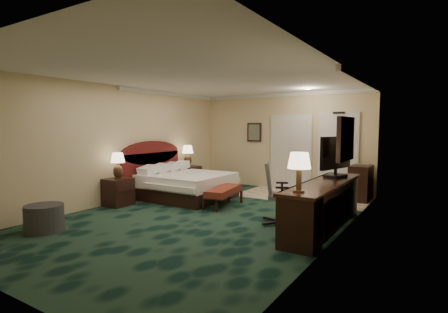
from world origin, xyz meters
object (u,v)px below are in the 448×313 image
Objects in this scene: nightstand_far at (189,178)px; bed_bench at (223,197)px; lamp_near at (118,166)px; nightstand_near at (118,192)px; ottoman at (44,218)px; desk at (323,206)px; bed at (187,186)px; minibar at (361,183)px; tv at (336,157)px; desk_chair at (282,193)px; lamp_far at (188,156)px.

nightstand_far is 2.41m from bed_bench.
nightstand_near is at bearing 153.07° from lamp_near.
desk is (3.94, 2.63, 0.18)m from ottoman.
desk reaches higher than bed_bench.
bed is 3.10× the size of ottoman.
nightstand_far is 1.12× the size of lamp_near.
minibar reaches higher than desk.
tv is (4.42, 1.35, 0.89)m from nightstand_near.
desk_chair is (3.65, 0.57, -0.34)m from lamp_near.
tv is 0.88× the size of desk_chair.
desk is 2.88× the size of tv.
tv reaches higher than nightstand_far.
nightstand_near is at bearing -147.84° from tv.
tv is 1.25m from desk_chair.
nightstand_far reaches higher than bed_bench.
bed_bench is 1.81m from desk_chair.
ottoman is at bearing -126.15° from minibar.
nightstand_near is 0.72× the size of minibar.
lamp_far is (-0.78, 1.02, 0.64)m from bed.
nightstand_far is 2.60m from lamp_near.
nightstand_far is at bearing 98.77° from lamp_far.
lamp_far reaches higher than desk.
bed_bench is (1.22, -0.26, -0.10)m from bed.
ottoman is at bearing -124.58° from tv.
desk is at bearing -23.08° from nightstand_far.
bed_bench is 3.54m from ottoman.
desk is at bearing -22.64° from lamp_far.
lamp_near is (0.02, -2.54, 0.57)m from nightstand_far.
nightstand_near is at bearing -90.50° from lamp_far.
bed_bench is 3.34m from minibar.
desk is (4.40, -1.87, 0.08)m from nightstand_far.
bed is at bearing -53.34° from nightstand_far.
tv reaches higher than lamp_near.
lamp_near reaches higher than nightstand_near.
lamp_far reaches higher than lamp_near.
tv is at bearing 17.31° from lamp_near.
bed_bench is at bearing -161.20° from tv.
tv reaches higher than ottoman.
desk_chair is (3.67, -1.92, -0.39)m from lamp_far.
desk is at bearing -75.09° from tv.
lamp_near is 0.47× the size of bed_bench.
nightstand_far is at bearing -179.71° from tv.
lamp_far is 4.54m from tv.
nightstand_far is at bearing 128.56° from desk_chair.
minibar is (3.99, 5.46, 0.20)m from ottoman.
desk_chair reaches higher than ottoman.
tv reaches higher than minibar.
ottoman is at bearing -127.70° from bed_bench.
ottoman is (0.45, -4.46, -0.72)m from lamp_far.
minibar is at bearing 12.14° from nightstand_far.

